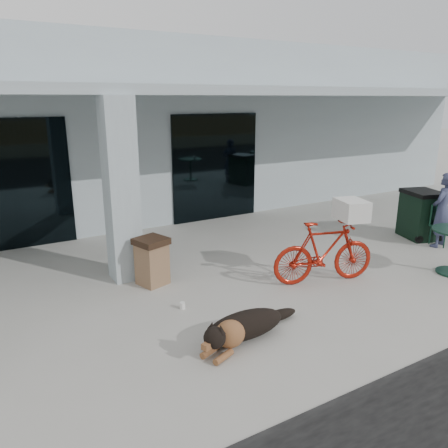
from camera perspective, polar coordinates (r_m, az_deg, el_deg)
ground at (r=6.75m, az=6.24°, el=-11.03°), size 80.00×80.00×0.00m
building at (r=13.81m, az=-15.23°, el=12.18°), size 22.00×7.00×4.50m
storefront_glass_right at (r=11.31m, az=-1.13°, el=7.38°), size 2.40×0.06×2.70m
column at (r=7.56m, az=-13.27°, el=4.18°), size 0.50×0.50×3.12m
overhang at (r=9.15m, az=-7.13°, el=16.89°), size 22.00×2.80×0.18m
bicycle at (r=7.64m, az=12.94°, el=-3.60°), size 1.89×1.00×1.09m
laundry_basket at (r=7.64m, az=16.29°, el=1.80°), size 0.57×0.67×0.34m
dog at (r=5.88m, az=2.79°, el=-12.88°), size 1.39×0.89×0.44m
cup_near_dog at (r=6.74m, az=-5.44°, el=-10.55°), size 0.10×0.10×0.10m
cafe_chair_far_a at (r=10.48m, az=26.67°, el=-0.12°), size 0.44×0.48×0.89m
person at (r=10.28m, az=26.61°, el=1.63°), size 0.65×0.50×1.60m
trash_receptacle at (r=7.52m, az=-9.39°, el=-4.82°), size 0.61×0.61×0.82m
wheeled_bin at (r=10.80m, az=24.30°, el=1.15°), size 0.89×1.01×1.09m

